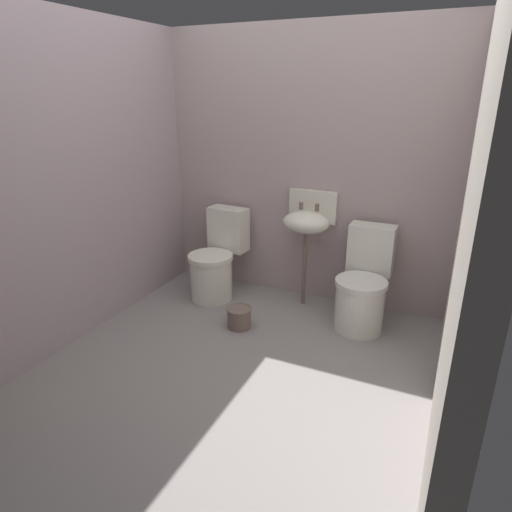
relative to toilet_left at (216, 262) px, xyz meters
name	(u,v)px	position (x,y,z in m)	size (l,w,h in m)	color
ground_plane	(237,370)	(0.68, -0.95, -0.36)	(2.92, 2.99, 0.08)	gray
wall_back	(306,169)	(0.68, 0.40, 0.83)	(2.92, 0.10, 2.30)	#A59292
wall_left	(81,182)	(-0.63, -0.85, 0.83)	(0.10, 2.79, 2.30)	#A18E95
wall_right	(473,225)	(1.99, -0.85, 0.83)	(0.10, 2.79, 2.30)	#A2998E
toilet_left	(216,262)	(0.00, 0.00, 0.00)	(0.43, 0.62, 0.78)	silver
toilet_right	(363,288)	(1.33, 0.00, 0.00)	(0.40, 0.59, 0.78)	silver
sink	(307,221)	(0.78, 0.19, 0.43)	(0.42, 0.35, 0.99)	#6F5A52
bucket	(239,317)	(0.46, -0.46, -0.23)	(0.21, 0.21, 0.17)	#6F5A52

